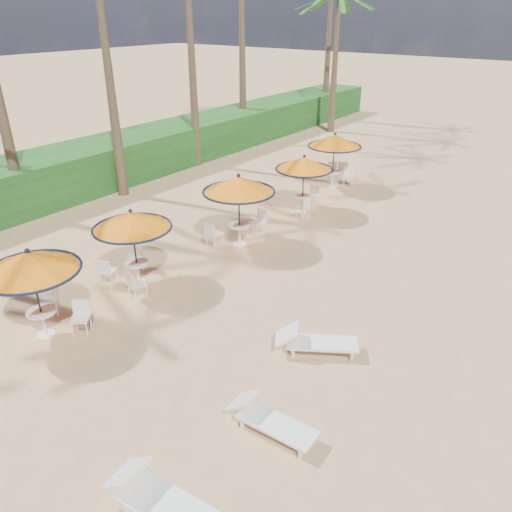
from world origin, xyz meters
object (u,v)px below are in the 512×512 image
Objects in this scene: station_3 at (304,169)px; station_1 at (131,230)px; station_2 at (238,191)px; lounger_mid at (268,419)px; lounger_far at (314,341)px; station_4 at (336,147)px; station_0 at (34,269)px; lounger_near at (162,501)px.

station_1 is at bearing -96.33° from station_3.
station_2 reaches higher than lounger_mid.
station_4 is at bearing 84.63° from lounger_far.
station_4 is (-0.41, 7.12, -0.12)m from station_2.
station_3 is at bearing 91.47° from lounger_far.
station_3 is at bearing 87.95° from station_2.
lounger_mid is 2.59m from lounger_far.
station_2 is at bearing -86.67° from station_4.
station_0 is 0.97× the size of station_4.
lounger_near is (5.93, -4.65, -1.30)m from station_1.
station_3 is 13.27m from lounger_near.
station_2 is at bearing 129.48° from lounger_mid.
station_3 is 1.03× the size of lounger_near.
station_0 reaches higher than lounger_near.
station_3 is (0.66, 10.46, -0.06)m from station_0.
station_1 is at bearing -100.47° from station_2.
station_0 is 1.02× the size of station_1.
station_4 is 1.26× the size of lounger_far.
station_4 reaches higher than lounger_mid.
lounger_far is (5.66, 0.26, -1.34)m from station_1.
station_2 reaches higher than lounger_near.
station_0 is 6.51m from lounger_far.
station_2 is at bearing 112.43° from lounger_far.
station_1 is at bearing 157.14° from lounger_mid.
lounger_mid is at bearing -109.90° from lounger_far.
station_1 is at bearing 136.28° from lounger_near.
lounger_mid is at bearing -47.72° from station_2.
lounger_far is at bearing 87.55° from lounger_near.
station_2 is at bearing 85.56° from station_0.
lounger_far reaches higher than lounger_mid.
lounger_far is (-0.55, 2.53, 0.02)m from lounger_mid.
station_1 is 10.92m from station_4.
station_0 is at bearing -86.51° from station_1.
lounger_mid is at bearing 77.75° from lounger_near.
station_2 is 8.34m from lounger_mid.
station_0 is 1.22× the size of lounger_far.
lounger_near is 1.15× the size of lounger_far.
station_1 is 7.65m from lounger_near.
station_0 is at bearing 178.07° from lounger_far.
station_4 is at bearing 93.33° from station_2.
station_4 reaches higher than lounger_near.
station_3 reaches higher than lounger_mid.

